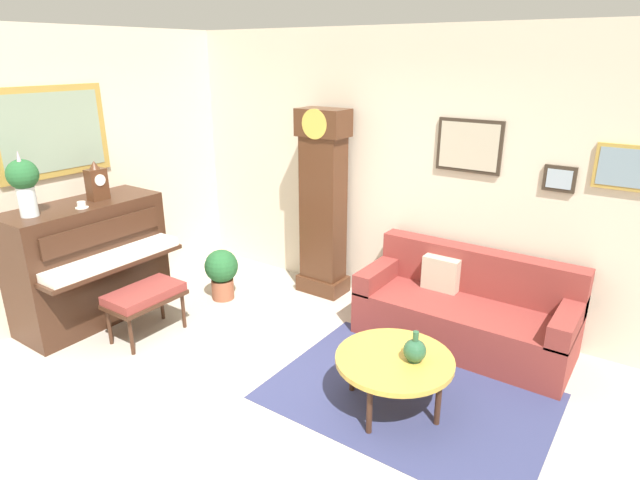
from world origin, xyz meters
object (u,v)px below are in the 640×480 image
object	(u,v)px
green_jug	(415,350)
piano	(90,262)
flower_vase	(24,181)
couch	(465,311)
piano_bench	(145,297)
coffee_table	(394,361)
grandfather_clock	(323,209)
teacup	(82,205)
potted_plant	(222,271)
mantel_clock	(97,182)

from	to	relation	value
green_jug	piano	bearing A→B (deg)	-171.94
piano	flower_vase	distance (m)	1.03
couch	green_jug	distance (m)	1.22
green_jug	piano_bench	bearing A→B (deg)	-171.02
flower_vase	coffee_table	bearing A→B (deg)	16.12
piano_bench	grandfather_clock	world-z (taller)	grandfather_clock
piano	flower_vase	world-z (taller)	flower_vase
piano	coffee_table	distance (m)	3.17
couch	teacup	xyz separation A→B (m)	(-3.08, -1.75, 0.91)
piano_bench	potted_plant	xyz separation A→B (m)	(0.01, 0.99, -0.08)
couch	mantel_clock	size ratio (longest dim) A/B	5.00
couch	coffee_table	bearing A→B (deg)	-94.23
coffee_table	teacup	distance (m)	3.14
couch	teacup	size ratio (longest dim) A/B	16.38
coffee_table	potted_plant	size ratio (longest dim) A/B	1.57
piano	grandfather_clock	xyz separation A→B (m)	(1.52, 1.84, 0.36)
mantel_clock	green_jug	world-z (taller)	mantel_clock
couch	coffee_table	world-z (taller)	couch
piano_bench	teacup	xyz separation A→B (m)	(-0.58, -0.14, 0.82)
mantel_clock	teacup	bearing A→B (deg)	-62.78
couch	flower_vase	bearing A→B (deg)	-146.27
coffee_table	mantel_clock	size ratio (longest dim) A/B	2.32
mantel_clock	potted_plant	bearing A→B (deg)	49.80
coffee_table	potted_plant	world-z (taller)	potted_plant
green_jug	potted_plant	size ratio (longest dim) A/B	0.43
flower_vase	teacup	xyz separation A→B (m)	(0.14, 0.40, -0.29)
piano	potted_plant	world-z (taller)	piano
mantel_clock	coffee_table	bearing A→B (deg)	4.22
grandfather_clock	green_jug	size ratio (longest dim) A/B	8.46
piano	potted_plant	size ratio (longest dim) A/B	2.57
grandfather_clock	mantel_clock	bearing A→B (deg)	-132.68
flower_vase	grandfather_clock	bearing A→B (deg)	56.79
piano_bench	flower_vase	size ratio (longest dim) A/B	1.21
piano	piano_bench	xyz separation A→B (m)	(0.72, 0.06, -0.20)
mantel_clock	piano	bearing A→B (deg)	-90.65
grandfather_clock	mantel_clock	xyz separation A→B (m)	(-1.52, -1.65, 0.41)
piano	mantel_clock	world-z (taller)	mantel_clock
couch	piano	bearing A→B (deg)	-152.63
coffee_table	piano_bench	bearing A→B (deg)	-171.48
coffee_table	mantel_clock	xyz separation A→B (m)	(-3.13, -0.23, 0.98)
flower_vase	piano	bearing A→B (deg)	90.20
couch	potted_plant	bearing A→B (deg)	-166.08
grandfather_clock	potted_plant	xyz separation A→B (m)	(-0.79, -0.79, -0.64)
piano	potted_plant	bearing A→B (deg)	55.25
teacup	potted_plant	bearing A→B (deg)	62.48
piano_bench	couch	world-z (taller)	couch
piano_bench	coffee_table	bearing A→B (deg)	8.52
coffee_table	teacup	size ratio (longest dim) A/B	7.59
couch	green_jug	size ratio (longest dim) A/B	7.92
potted_plant	green_jug	bearing A→B (deg)	-13.02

